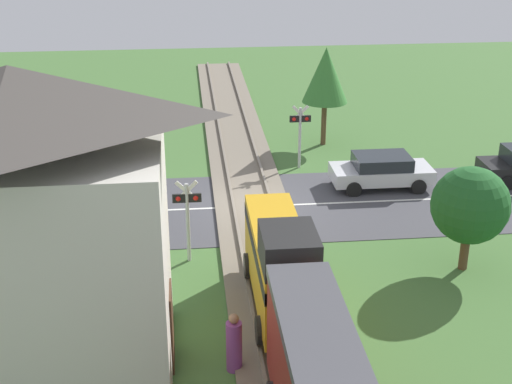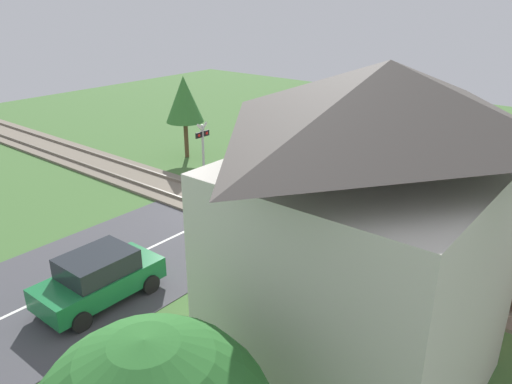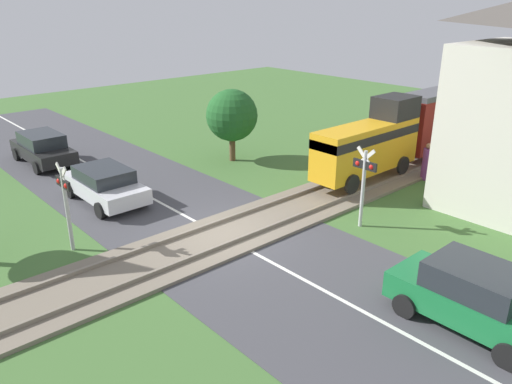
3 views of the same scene
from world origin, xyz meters
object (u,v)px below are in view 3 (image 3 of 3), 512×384
object	(u,v)px
pedestrian_by_station	(427,163)
car_near_crossing	(105,184)
car_far_side	(474,296)
train	(420,125)
crossing_signal_west_approach	(65,196)
car_behind_queue	(43,148)
crossing_signal_east_approach	(364,176)

from	to	relation	value
pedestrian_by_station	car_near_crossing	bearing A→B (deg)	-120.83
car_far_side	pedestrian_by_station	size ratio (longest dim) A/B	2.35
train	car_far_side	world-z (taller)	train
car_near_crossing	car_far_side	size ratio (longest dim) A/B	1.06
crossing_signal_west_approach	car_behind_queue	bearing A→B (deg)	164.54
car_behind_queue	crossing_signal_east_approach	size ratio (longest dim) A/B	1.50
car_behind_queue	crossing_signal_west_approach	size ratio (longest dim) A/B	1.50
car_near_crossing	car_far_side	world-z (taller)	car_far_side
car_far_side	crossing_signal_east_approach	xyz separation A→B (m)	(-5.09, 2.53, 0.98)
car_far_side	car_behind_queue	size ratio (longest dim) A/B	0.90
train	car_far_side	xyz separation A→B (m)	(7.51, -9.94, -1.06)
crossing_signal_west_approach	crossing_signal_east_approach	xyz separation A→B (m)	(4.83, 7.95, 0.00)
car_near_crossing	crossing_signal_west_approach	size ratio (longest dim) A/B	1.44
car_far_side	car_behind_queue	xyz separation A→B (m)	(-19.09, -2.88, -0.05)
car_behind_queue	pedestrian_by_station	distance (m)	17.17
car_near_crossing	car_far_side	xyz separation A→B (m)	(12.82, 2.88, 0.09)
crossing_signal_east_approach	pedestrian_by_station	distance (m)	6.01
car_behind_queue	crossing_signal_east_approach	bearing A→B (deg)	21.14
car_far_side	pedestrian_by_station	bearing A→B (deg)	126.16
car_near_crossing	car_behind_queue	world-z (taller)	car_behind_queue
crossing_signal_west_approach	pedestrian_by_station	world-z (taller)	crossing_signal_west_approach
train	crossing_signal_west_approach	size ratio (longest dim) A/B	4.72
car_far_side	car_behind_queue	distance (m)	19.31
car_near_crossing	car_behind_queue	distance (m)	6.27
pedestrian_by_station	crossing_signal_east_approach	bearing A→B (deg)	-80.10
crossing_signal_east_approach	pedestrian_by_station	world-z (taller)	crossing_signal_east_approach
car_far_side	pedestrian_by_station	world-z (taller)	pedestrian_by_station
crossing_signal_east_approach	car_far_side	bearing A→B (deg)	-26.46
car_near_crossing	crossing_signal_east_approach	xyz separation A→B (m)	(7.73, 5.41, 1.07)
train	crossing_signal_east_approach	world-z (taller)	train
car_behind_queue	car_near_crossing	bearing A→B (deg)	0.00
car_behind_queue	crossing_signal_east_approach	world-z (taller)	crossing_signal_east_approach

